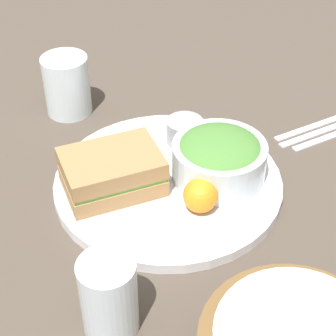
% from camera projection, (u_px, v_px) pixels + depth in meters
% --- Properties ---
extents(ground_plane, '(4.00, 4.00, 0.00)m').
position_uv_depth(ground_plane, '(168.00, 187.00, 0.83)').
color(ground_plane, '#4C4238').
extents(plate, '(0.33, 0.33, 0.02)m').
position_uv_depth(plate, '(168.00, 183.00, 0.83)').
color(plate, silver).
rests_on(plate, ground_plane).
extents(sandwich, '(0.15, 0.11, 0.06)m').
position_uv_depth(sandwich, '(112.00, 172.00, 0.79)').
color(sandwich, '#A37A4C').
rests_on(sandwich, plate).
extents(salad_bowl, '(0.14, 0.14, 0.07)m').
position_uv_depth(salad_bowl, '(219.00, 157.00, 0.81)').
color(salad_bowl, silver).
rests_on(salad_bowl, plate).
extents(dressing_cup, '(0.06, 0.06, 0.04)m').
position_uv_depth(dressing_cup, '(185.00, 131.00, 0.88)').
color(dressing_cup, '#99999E').
rests_on(dressing_cup, plate).
extents(orange_wedge, '(0.05, 0.05, 0.05)m').
position_uv_depth(orange_wedge, '(200.00, 196.00, 0.76)').
color(orange_wedge, orange).
rests_on(orange_wedge, plate).
extents(drink_glass, '(0.06, 0.06, 0.10)m').
position_uv_depth(drink_glass, '(109.00, 297.00, 0.61)').
color(drink_glass, silver).
rests_on(drink_glass, ground_plane).
extents(fork, '(0.17, 0.02, 0.01)m').
position_uv_depth(fork, '(317.00, 125.00, 0.96)').
color(fork, silver).
rests_on(fork, ground_plane).
extents(knife, '(0.18, 0.02, 0.01)m').
position_uv_depth(knife, '(324.00, 130.00, 0.94)').
color(knife, silver).
rests_on(knife, ground_plane).
extents(spoon, '(0.15, 0.01, 0.01)m').
position_uv_depth(spoon, '(331.00, 136.00, 0.93)').
color(spoon, silver).
rests_on(spoon, ground_plane).
extents(water_glass, '(0.08, 0.08, 0.10)m').
position_uv_depth(water_glass, '(67.00, 85.00, 0.96)').
color(water_glass, silver).
rests_on(water_glass, ground_plane).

